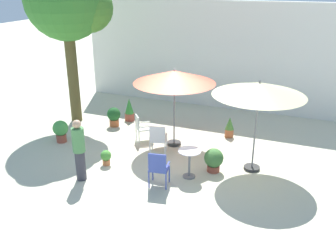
# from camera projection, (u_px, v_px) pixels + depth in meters

# --- Properties ---
(ground_plane) EXTENTS (60.00, 60.00, 0.00)m
(ground_plane) POSITION_uv_depth(u_px,v_px,m) (168.00, 157.00, 11.16)
(ground_plane) COLOR beige
(villa_facade) EXTENTS (11.19, 0.30, 4.16)m
(villa_facade) POSITION_uv_depth(u_px,v_px,m) (217.00, 55.00, 14.79)
(villa_facade) COLOR silver
(villa_facade) RESTS_ON ground
(shade_tree) EXTENTS (2.87, 2.73, 5.64)m
(shade_tree) POSITION_uv_depth(u_px,v_px,m) (67.00, 0.00, 12.40)
(shade_tree) COLOR brown
(shade_tree) RESTS_ON ground
(patio_umbrella_0) EXTENTS (2.41, 2.41, 2.54)m
(patio_umbrella_0) POSITION_uv_depth(u_px,v_px,m) (259.00, 90.00, 9.59)
(patio_umbrella_0) COLOR #2D2D2D
(patio_umbrella_0) RESTS_ON ground
(patio_umbrella_1) EXTENTS (2.48, 2.48, 2.46)m
(patio_umbrella_1) POSITION_uv_depth(u_px,v_px,m) (174.00, 77.00, 11.15)
(patio_umbrella_1) COLOR #2D2D2D
(patio_umbrella_1) RESTS_ON ground
(cafe_table_0) EXTENTS (0.60, 0.60, 0.77)m
(cafe_table_0) POSITION_uv_depth(u_px,v_px,m) (189.00, 159.00, 9.85)
(cafe_table_0) COLOR white
(cafe_table_0) RESTS_ON ground
(patio_chair_0) EXTENTS (0.67, 0.66, 0.87)m
(patio_chair_0) POSITION_uv_depth(u_px,v_px,m) (142.00, 126.00, 12.08)
(patio_chair_0) COLOR silver
(patio_chair_0) RESTS_ON ground
(patio_chair_1) EXTENTS (0.59, 0.58, 0.96)m
(patio_chair_1) POSITION_uv_depth(u_px,v_px,m) (158.00, 138.00, 11.07)
(patio_chair_1) COLOR silver
(patio_chair_1) RESTS_ON ground
(patio_chair_2) EXTENTS (0.54, 0.50, 0.96)m
(patio_chair_2) POSITION_uv_depth(u_px,v_px,m) (158.00, 167.00, 9.39)
(patio_chair_2) COLOR #34459B
(patio_chair_2) RESTS_ON ground
(potted_plant_0) EXTENTS (0.47, 0.47, 0.69)m
(potted_plant_0) POSITION_uv_depth(u_px,v_px,m) (114.00, 116.00, 13.30)
(potted_plant_0) COLOR #A45830
(potted_plant_0) RESTS_ON ground
(potted_plant_1) EXTENTS (0.36, 0.36, 0.85)m
(potted_plant_1) POSITION_uv_depth(u_px,v_px,m) (129.00, 110.00, 13.82)
(potted_plant_1) COLOR brown
(potted_plant_1) RESTS_ON ground
(potted_plant_2) EXTENTS (0.30, 0.30, 0.44)m
(potted_plant_2) POSITION_uv_depth(u_px,v_px,m) (106.00, 157.00, 10.60)
(potted_plant_2) COLOR #C37040
(potted_plant_2) RESTS_ON ground
(potted_plant_3) EXTENTS (0.49, 0.49, 0.72)m
(potted_plant_3) POSITION_uv_depth(u_px,v_px,m) (61.00, 130.00, 12.01)
(potted_plant_3) COLOR #964938
(potted_plant_3) RESTS_ON ground
(potted_plant_4) EXTENTS (0.53, 0.53, 0.67)m
(potted_plant_4) POSITION_uv_depth(u_px,v_px,m) (214.00, 159.00, 10.20)
(potted_plant_4) COLOR brown
(potted_plant_4) RESTS_ON ground
(potted_plant_5) EXTENTS (0.29, 0.29, 0.70)m
(potted_plant_5) POSITION_uv_depth(u_px,v_px,m) (229.00, 127.00, 12.40)
(potted_plant_5) COLOR #A55631
(potted_plant_5) RESTS_ON ground
(standing_person) EXTENTS (0.43, 0.43, 1.67)m
(standing_person) POSITION_uv_depth(u_px,v_px,m) (79.00, 150.00, 9.61)
(standing_person) COLOR #33333D
(standing_person) RESTS_ON ground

